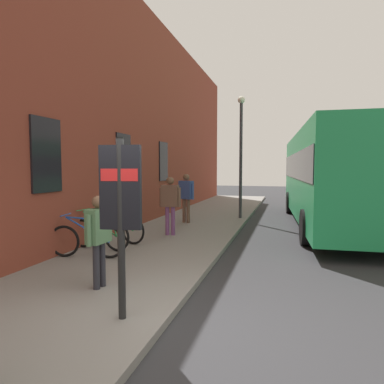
{
  "coord_description": "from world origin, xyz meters",
  "views": [
    {
      "loc": [
        -4.03,
        -1.51,
        2.12
      ],
      "look_at": [
        3.85,
        0.76,
        1.53
      ],
      "focal_mm": 31.14,
      "sensor_mm": 36.0,
      "label": 1
    }
  ],
  "objects_px": {
    "city_bus": "(331,174)",
    "pedestrian_near_bus": "(99,232)",
    "bicycle_by_door": "(87,240)",
    "bicycle_beside_lamp": "(99,234)",
    "bicycle_nearest_sign": "(117,228)",
    "transit_info_sign": "(121,199)",
    "pedestrian_crossing_street": "(170,200)",
    "pedestrian_by_facade": "(186,193)",
    "street_lamp": "(241,146)"
  },
  "relations": [
    {
      "from": "bicycle_beside_lamp",
      "to": "pedestrian_near_bus",
      "type": "bearing_deg",
      "value": -148.39
    },
    {
      "from": "city_bus",
      "to": "street_lamp",
      "type": "distance_m",
      "value": 3.49
    },
    {
      "from": "bicycle_by_door",
      "to": "bicycle_beside_lamp",
      "type": "distance_m",
      "value": 0.77
    },
    {
      "from": "city_bus",
      "to": "pedestrian_near_bus",
      "type": "xyz_separation_m",
      "value": [
        -8.15,
        4.49,
        -0.85
      ]
    },
    {
      "from": "bicycle_by_door",
      "to": "pedestrian_crossing_street",
      "type": "relative_size",
      "value": 1.01
    },
    {
      "from": "bicycle_by_door",
      "to": "pedestrian_near_bus",
      "type": "bearing_deg",
      "value": -140.88
    },
    {
      "from": "transit_info_sign",
      "to": "city_bus",
      "type": "distance_m",
      "value": 9.76
    },
    {
      "from": "bicycle_beside_lamp",
      "to": "street_lamp",
      "type": "relative_size",
      "value": 0.37
    },
    {
      "from": "pedestrian_by_facade",
      "to": "street_lamp",
      "type": "xyz_separation_m",
      "value": [
        1.71,
        -1.75,
        1.79
      ]
    },
    {
      "from": "pedestrian_crossing_street",
      "to": "pedestrian_near_bus",
      "type": "bearing_deg",
      "value": -175.49
    },
    {
      "from": "pedestrian_crossing_street",
      "to": "street_lamp",
      "type": "relative_size",
      "value": 0.36
    },
    {
      "from": "bicycle_beside_lamp",
      "to": "transit_info_sign",
      "type": "height_order",
      "value": "transit_info_sign"
    },
    {
      "from": "street_lamp",
      "to": "city_bus",
      "type": "bearing_deg",
      "value": -95.88
    },
    {
      "from": "bicycle_by_door",
      "to": "pedestrian_near_bus",
      "type": "distance_m",
      "value": 2.1
    },
    {
      "from": "pedestrian_by_facade",
      "to": "transit_info_sign",
      "type": "bearing_deg",
      "value": -169.18
    },
    {
      "from": "pedestrian_by_facade",
      "to": "pedestrian_near_bus",
      "type": "distance_m",
      "value": 6.8
    },
    {
      "from": "bicycle_by_door",
      "to": "pedestrian_crossing_street",
      "type": "xyz_separation_m",
      "value": [
        2.9,
        -0.93,
        0.68
      ]
    },
    {
      "from": "bicycle_by_door",
      "to": "transit_info_sign",
      "type": "bearing_deg",
      "value": -138.76
    },
    {
      "from": "bicycle_nearest_sign",
      "to": "pedestrian_by_facade",
      "type": "relative_size",
      "value": 0.98
    },
    {
      "from": "pedestrian_crossing_street",
      "to": "street_lamp",
      "type": "distance_m",
      "value": 4.67
    },
    {
      "from": "bicycle_beside_lamp",
      "to": "city_bus",
      "type": "distance_m",
      "value": 8.42
    },
    {
      "from": "bicycle_nearest_sign",
      "to": "pedestrian_near_bus",
      "type": "height_order",
      "value": "pedestrian_near_bus"
    },
    {
      "from": "bicycle_beside_lamp",
      "to": "pedestrian_by_facade",
      "type": "distance_m",
      "value": 4.59
    },
    {
      "from": "bicycle_by_door",
      "to": "pedestrian_crossing_street",
      "type": "height_order",
      "value": "pedestrian_crossing_street"
    },
    {
      "from": "city_bus",
      "to": "pedestrian_near_bus",
      "type": "relative_size",
      "value": 6.85
    },
    {
      "from": "bicycle_nearest_sign",
      "to": "city_bus",
      "type": "height_order",
      "value": "city_bus"
    },
    {
      "from": "bicycle_by_door",
      "to": "transit_info_sign",
      "type": "relative_size",
      "value": 0.73
    },
    {
      "from": "pedestrian_by_facade",
      "to": "city_bus",
      "type": "bearing_deg",
      "value": -74.84
    },
    {
      "from": "bicycle_nearest_sign",
      "to": "street_lamp",
      "type": "bearing_deg",
      "value": -25.75
    },
    {
      "from": "transit_info_sign",
      "to": "street_lamp",
      "type": "relative_size",
      "value": 0.5
    },
    {
      "from": "bicycle_nearest_sign",
      "to": "street_lamp",
      "type": "relative_size",
      "value": 0.36
    },
    {
      "from": "pedestrian_by_facade",
      "to": "street_lamp",
      "type": "bearing_deg",
      "value": -45.73
    },
    {
      "from": "city_bus",
      "to": "pedestrian_by_facade",
      "type": "xyz_separation_m",
      "value": [
        -1.37,
        5.05,
        -0.71
      ]
    },
    {
      "from": "pedestrian_near_bus",
      "to": "pedestrian_crossing_street",
      "type": "xyz_separation_m",
      "value": [
        4.48,
        0.35,
        0.12
      ]
    },
    {
      "from": "pedestrian_by_facade",
      "to": "pedestrian_crossing_street",
      "type": "height_order",
      "value": "pedestrian_by_facade"
    },
    {
      "from": "city_bus",
      "to": "street_lamp",
      "type": "relative_size",
      "value": 2.2
    },
    {
      "from": "bicycle_nearest_sign",
      "to": "transit_info_sign",
      "type": "distance_m",
      "value": 4.83
    },
    {
      "from": "bicycle_nearest_sign",
      "to": "transit_info_sign",
      "type": "height_order",
      "value": "transit_info_sign"
    },
    {
      "from": "bicycle_by_door",
      "to": "street_lamp",
      "type": "relative_size",
      "value": 0.36
    },
    {
      "from": "pedestrian_by_facade",
      "to": "pedestrian_near_bus",
      "type": "xyz_separation_m",
      "value": [
        -6.78,
        -0.56,
        -0.15
      ]
    },
    {
      "from": "pedestrian_near_bus",
      "to": "pedestrian_crossing_street",
      "type": "distance_m",
      "value": 4.49
    },
    {
      "from": "city_bus",
      "to": "pedestrian_by_facade",
      "type": "height_order",
      "value": "city_bus"
    },
    {
      "from": "bicycle_by_door",
      "to": "bicycle_nearest_sign",
      "type": "height_order",
      "value": "same"
    },
    {
      "from": "city_bus",
      "to": "pedestrian_by_facade",
      "type": "bearing_deg",
      "value": 105.16
    },
    {
      "from": "bicycle_beside_lamp",
      "to": "pedestrian_crossing_street",
      "type": "bearing_deg",
      "value": -26.65
    },
    {
      "from": "city_bus",
      "to": "pedestrian_near_bus",
      "type": "bearing_deg",
      "value": 151.13
    },
    {
      "from": "transit_info_sign",
      "to": "pedestrian_near_bus",
      "type": "xyz_separation_m",
      "value": [
        0.93,
        0.91,
        -0.65
      ]
    },
    {
      "from": "bicycle_by_door",
      "to": "pedestrian_by_facade",
      "type": "distance_m",
      "value": 5.3
    },
    {
      "from": "bicycle_by_door",
      "to": "bicycle_nearest_sign",
      "type": "relative_size",
      "value": 1.0
    },
    {
      "from": "transit_info_sign",
      "to": "street_lamp",
      "type": "distance_m",
      "value": 9.51
    }
  ]
}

